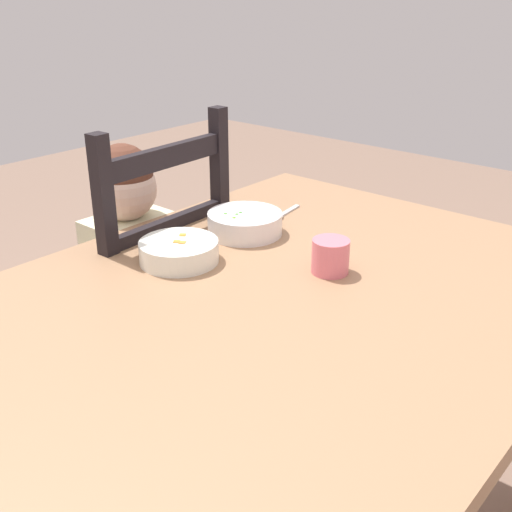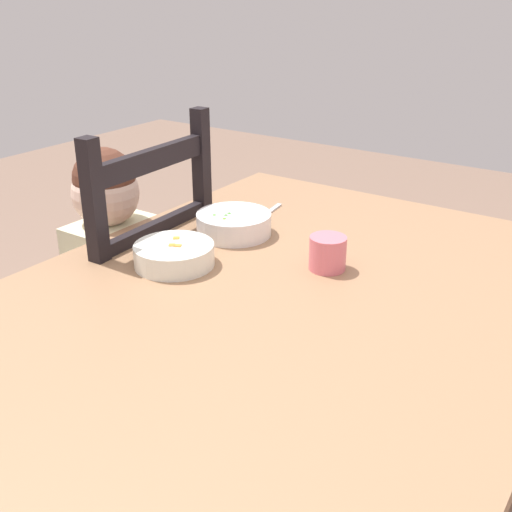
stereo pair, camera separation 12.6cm
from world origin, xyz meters
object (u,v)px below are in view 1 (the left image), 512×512
(bowl_of_carrots, at_px, (179,251))
(dining_table, at_px, (265,344))
(bowl_of_peas, at_px, (245,223))
(child_figure, at_px, (137,266))
(spoon, at_px, (281,215))
(drinking_cup, at_px, (330,256))
(dining_chair, at_px, (142,316))

(bowl_of_carrots, bearing_deg, dining_table, -93.84)
(bowl_of_peas, bearing_deg, child_figure, 110.41)
(child_figure, xyz_separation_m, spoon, (0.26, -0.28, 0.14))
(dining_table, height_order, bowl_of_carrots, bowl_of_carrots)
(bowl_of_peas, xyz_separation_m, spoon, (0.15, 0.01, -0.02))
(dining_table, relative_size, bowl_of_carrots, 8.21)
(spoon, xyz_separation_m, drinking_cup, (-0.20, -0.29, 0.03))
(dining_chair, distance_m, bowl_of_peas, 0.45)
(bowl_of_peas, bearing_deg, bowl_of_carrots, -179.99)
(dining_table, bearing_deg, bowl_of_carrots, 86.16)
(dining_table, distance_m, spoon, 0.48)
(child_figure, distance_m, drinking_cup, 0.60)
(bowl_of_peas, bearing_deg, dining_chair, 109.91)
(child_figure, relative_size, drinking_cup, 12.26)
(dining_chair, distance_m, drinking_cup, 0.67)
(dining_chair, xyz_separation_m, bowl_of_carrots, (-0.11, -0.29, 0.32))
(bowl_of_carrots, bearing_deg, child_figure, 69.58)
(bowl_of_carrots, xyz_separation_m, drinking_cup, (0.17, -0.28, 0.01))
(dining_table, bearing_deg, bowl_of_peas, 47.98)
(bowl_of_carrots, height_order, drinking_cup, drinking_cup)
(child_figure, relative_size, bowl_of_carrots, 5.58)
(bowl_of_peas, height_order, bowl_of_carrots, bowl_of_peas)
(bowl_of_carrots, bearing_deg, spoon, 1.36)
(bowl_of_peas, bearing_deg, spoon, 3.32)
(dining_table, distance_m, child_figure, 0.57)
(bowl_of_carrots, bearing_deg, dining_chair, 69.35)
(dining_chair, relative_size, child_figure, 1.08)
(dining_table, xyz_separation_m, child_figure, (0.13, 0.55, -0.04))
(dining_chair, relative_size, drinking_cup, 13.30)
(dining_chair, bearing_deg, spoon, -47.95)
(dining_chair, height_order, child_figure, dining_chair)
(bowl_of_carrots, distance_m, spoon, 0.37)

